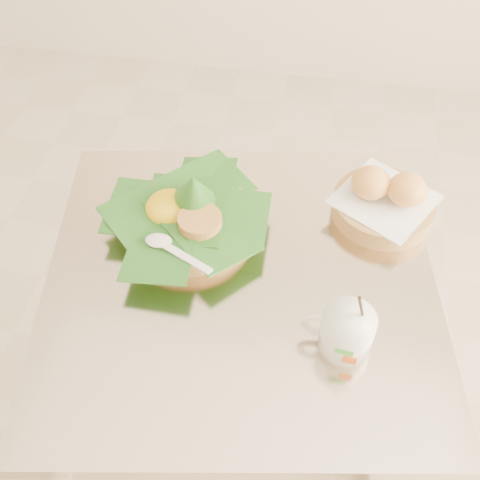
% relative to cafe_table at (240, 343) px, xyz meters
% --- Properties ---
extents(floor, '(3.60, 3.60, 0.00)m').
position_rel_cafe_table_xyz_m(floor, '(-0.09, 0.02, -0.53)').
color(floor, beige).
rests_on(floor, ground).
extents(cafe_table, '(0.81, 0.81, 0.75)m').
position_rel_cafe_table_xyz_m(cafe_table, '(0.00, 0.00, 0.00)').
color(cafe_table, gray).
rests_on(cafe_table, floor).
extents(rice_basket, '(0.31, 0.31, 0.15)m').
position_rel_cafe_table_xyz_m(rice_basket, '(-0.12, 0.10, 0.26)').
color(rice_basket, tan).
rests_on(rice_basket, cafe_table).
extents(bread_basket, '(0.23, 0.23, 0.10)m').
position_rel_cafe_table_xyz_m(bread_basket, '(0.25, 0.21, 0.26)').
color(bread_basket, tan).
rests_on(bread_basket, cafe_table).
extents(coffee_mug, '(0.12, 0.09, 0.15)m').
position_rel_cafe_table_xyz_m(coffee_mug, '(0.19, -0.11, 0.26)').
color(coffee_mug, white).
rests_on(coffee_mug, cafe_table).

